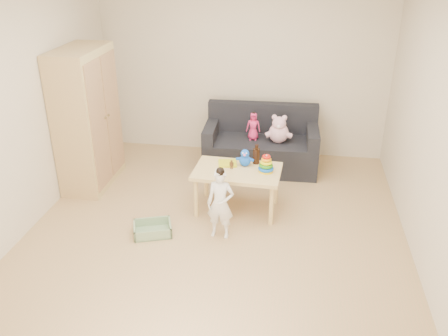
% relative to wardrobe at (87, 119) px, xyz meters
% --- Properties ---
extents(room, '(4.50, 4.50, 4.50)m').
position_rel_wardrobe_xyz_m(room, '(1.75, -0.92, 0.44)').
color(room, tan).
rests_on(room, ground).
extents(wardrobe, '(0.48, 0.96, 1.72)m').
position_rel_wardrobe_xyz_m(wardrobe, '(0.00, 0.00, 0.00)').
color(wardrobe, tan).
rests_on(wardrobe, ground).
extents(sofa, '(1.53, 0.80, 0.42)m').
position_rel_wardrobe_xyz_m(sofa, '(2.08, 0.75, -0.65)').
color(sofa, black).
rests_on(sofa, ground).
extents(play_table, '(0.99, 0.65, 0.51)m').
position_rel_wardrobe_xyz_m(play_table, '(1.91, -0.40, -0.61)').
color(play_table, '#E6C57E').
rests_on(play_table, ground).
extents(storage_bin, '(0.47, 0.41, 0.12)m').
position_rel_wardrobe_xyz_m(storage_bin, '(1.09, -1.05, -0.80)').
color(storage_bin, gray).
rests_on(storage_bin, ground).
extents(toddler, '(0.29, 0.21, 0.76)m').
position_rel_wardrobe_xyz_m(toddler, '(1.81, -0.97, -0.48)').
color(toddler, white).
rests_on(toddler, ground).
extents(pink_bear, '(0.34, 0.31, 0.32)m').
position_rel_wardrobe_xyz_m(pink_bear, '(2.31, 0.69, -0.28)').
color(pink_bear, '#FFBBD4').
rests_on(pink_bear, sofa).
extents(doll, '(0.19, 0.13, 0.37)m').
position_rel_wardrobe_xyz_m(doll, '(1.97, 0.73, -0.25)').
color(doll, '#F02D6F').
rests_on(doll, sofa).
extents(ring_stacker, '(0.18, 0.18, 0.20)m').
position_rel_wardrobe_xyz_m(ring_stacker, '(2.23, -0.40, -0.27)').
color(ring_stacker, yellow).
rests_on(ring_stacker, play_table).
extents(brown_bottle, '(0.08, 0.08, 0.23)m').
position_rel_wardrobe_xyz_m(brown_bottle, '(2.10, -0.20, -0.25)').
color(brown_bottle, black).
rests_on(brown_bottle, play_table).
extents(blue_plush, '(0.20, 0.18, 0.20)m').
position_rel_wardrobe_xyz_m(blue_plush, '(1.98, -0.28, -0.25)').
color(blue_plush, '#1C67FF').
rests_on(blue_plush, play_table).
extents(wooden_figure, '(0.04, 0.04, 0.11)m').
position_rel_wardrobe_xyz_m(wooden_figure, '(1.84, -0.39, -0.30)').
color(wooden_figure, brown).
rests_on(wooden_figure, play_table).
extents(yellow_book, '(0.24, 0.24, 0.02)m').
position_rel_wardrobe_xyz_m(yellow_book, '(1.78, -0.27, -0.34)').
color(yellow_book, '#CECF15').
rests_on(yellow_book, play_table).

